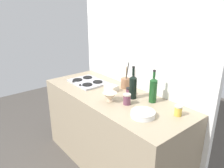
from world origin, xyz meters
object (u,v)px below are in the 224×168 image
Objects in this scene: plate_stack at (143,114)px; mixing_bowl at (110,97)px; condiment_jar_spare at (129,91)px; wine_bottle_mid_left at (133,86)px; condiment_jar_front at (178,111)px; stovetop_hob at (87,82)px; condiment_jar_rear at (127,99)px; butter_dish at (111,88)px; wine_bottle_leftmost at (153,90)px; utensil_crock at (125,83)px.

plate_stack is 0.43m from mixing_bowl.
condiment_jar_spare is at bearing 89.31° from mixing_bowl.
condiment_jar_front is at bearing 4.37° from wine_bottle_mid_left.
stovetop_hob is 0.75m from condiment_jar_rear.
condiment_jar_rear is (-0.27, 0.06, 0.03)m from plate_stack.
plate_stack is 2.67× the size of condiment_jar_spare.
butter_dish is at bearing -172.30° from wine_bottle_mid_left.
condiment_jar_front is at bearing -8.17° from wine_bottle_leftmost.
utensil_crock reaches higher than mixing_bowl.
stovetop_hob is 1.02m from plate_stack.
stovetop_hob is at bearing -167.58° from wine_bottle_leftmost.
wine_bottle_leftmost is 3.55× the size of condiment_jar_front.
stovetop_hob is at bearing -171.18° from wine_bottle_mid_left.
butter_dish is 0.82m from condiment_jar_front.
condiment_jar_front is (1.20, 0.15, 0.03)m from stovetop_hob.
mixing_bowl is (-0.43, -0.02, 0.02)m from plate_stack.
utensil_crock is at bearing 172.79° from condiment_jar_front.
condiment_jar_rear is at bearing -48.49° from condiment_jar_spare.
stovetop_hob is 0.70m from wine_bottle_mid_left.
mixing_bowl is 0.28m from butter_dish.
plate_stack reaches higher than stovetop_hob.
plate_stack is at bearing 2.78° from mixing_bowl.
condiment_jar_rear reaches higher than condiment_jar_spare.
wine_bottle_mid_left reaches higher than stovetop_hob.
condiment_jar_spare is (0.21, 0.07, 0.01)m from butter_dish.
condiment_jar_spare reaches higher than stovetop_hob.
condiment_jar_spare is (-0.42, 0.24, 0.02)m from plate_stack.
wine_bottle_mid_left is 3.65× the size of condiment_jar_front.
wine_bottle_mid_left is 2.48× the size of butter_dish.
stovetop_hob is 1.44× the size of utensil_crock.
wine_bottle_mid_left reaches higher than mixing_bowl.
wine_bottle_mid_left is 0.13m from condiment_jar_spare.
plate_stack is at bearing -12.94° from condiment_jar_rear.
utensil_crock is 3.31× the size of condiment_jar_front.
utensil_crock is (-0.60, 0.35, 0.04)m from plate_stack.
wine_bottle_leftmost is 0.34m from condiment_jar_front.
condiment_jar_front reaches higher than butter_dish.
wine_bottle_mid_left reaches higher than condiment_jar_spare.
mixing_bowl is 0.41m from utensil_crock.
plate_stack is at bearing -63.56° from wine_bottle_leftmost.
condiment_jar_spare is at bearing -168.45° from wine_bottle_leftmost.
condiment_jar_spare is at bearing 12.83° from stovetop_hob.
wine_bottle_leftmost is 0.27m from condiment_jar_rear.
mixing_bowl is at bearing -156.17° from condiment_jar_front.
wine_bottle_leftmost is (0.87, 0.19, 0.12)m from stovetop_hob.
condiment_jar_rear is at bearing 167.06° from plate_stack.
wine_bottle_mid_left is 0.32m from butter_dish.
stovetop_hob is 4.75× the size of condiment_jar_front.
wine_bottle_mid_left is 1.10× the size of utensil_crock.
condiment_jar_rear is at bearing -157.47° from condiment_jar_front.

